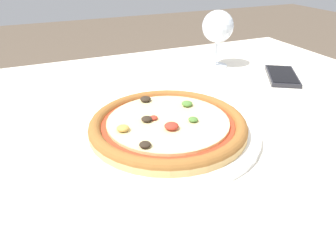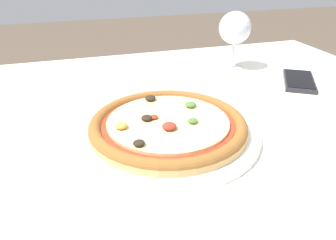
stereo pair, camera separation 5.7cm
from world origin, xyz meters
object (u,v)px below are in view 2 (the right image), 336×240
(dining_table, at_px, (183,158))
(wine_glass_far_left, at_px, (235,29))
(pizza_plate, at_px, (168,127))
(cell_phone, at_px, (299,81))

(dining_table, height_order, wine_glass_far_left, wine_glass_far_left)
(pizza_plate, bearing_deg, dining_table, 45.12)
(pizza_plate, relative_size, cell_phone, 2.01)
(dining_table, distance_m, cell_phone, 0.37)
(pizza_plate, xyz_separation_m, cell_phone, (0.38, 0.15, -0.01))
(wine_glass_far_left, height_order, cell_phone, wine_glass_far_left)
(dining_table, xyz_separation_m, pizza_plate, (-0.05, -0.05, 0.11))
(dining_table, bearing_deg, pizza_plate, -134.88)
(cell_phone, bearing_deg, pizza_plate, -158.71)
(dining_table, relative_size, wine_glass_far_left, 7.77)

